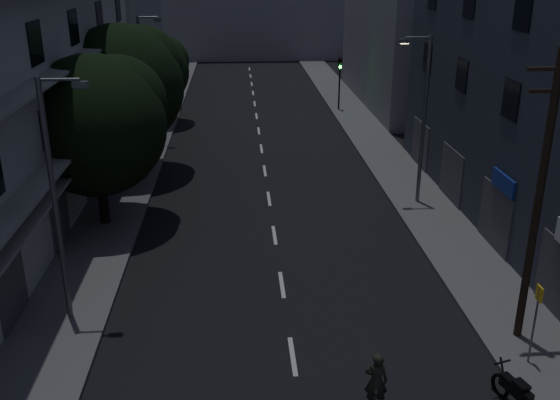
{
  "coord_description": "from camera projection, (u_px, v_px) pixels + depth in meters",
  "views": [
    {
      "loc": [
        -1.51,
        -9.46,
        11.28
      ],
      "look_at": [
        0.0,
        12.0,
        3.0
      ],
      "focal_mm": 40.0,
      "sensor_mm": 36.0,
      "label": 1
    }
  ],
  "objects": [
    {
      "name": "ground",
      "position": [
        264.0,
        168.0,
        36.23
      ],
      "size": [
        160.0,
        160.0,
        0.0
      ],
      "primitive_type": "plane",
      "color": "black",
      "rests_on": "ground"
    },
    {
      "name": "sidewalk_left",
      "position": [
        134.0,
        170.0,
        35.71
      ],
      "size": [
        3.0,
        90.0,
        0.15
      ],
      "primitive_type": "cube",
      "color": "#565659",
      "rests_on": "ground"
    },
    {
      "name": "sidewalk_right",
      "position": [
        391.0,
        164.0,
        36.7
      ],
      "size": [
        3.0,
        90.0,
        0.15
      ],
      "primitive_type": "cube",
      "color": "#565659",
      "rests_on": "ground"
    },
    {
      "name": "lane_markings",
      "position": [
        260.0,
        139.0,
        42.05
      ],
      "size": [
        0.15,
        60.5,
        0.01
      ],
      "color": "beige",
      "rests_on": "ground"
    },
    {
      "name": "building_far_left",
      "position": [
        113.0,
        1.0,
        53.98
      ],
      "size": [
        6.0,
        20.0,
        16.0
      ],
      "primitive_type": "cube",
      "color": "slate",
      "rests_on": "ground"
    },
    {
      "name": "building_far_right",
      "position": [
        402.0,
        24.0,
        50.51
      ],
      "size": [
        6.0,
        20.0,
        13.0
      ],
      "primitive_type": "cube",
      "color": "slate",
      "rests_on": "ground"
    },
    {
      "name": "building_far_end",
      "position": [
        247.0,
        15.0,
        76.33
      ],
      "size": [
        24.0,
        8.0,
        10.0
      ],
      "primitive_type": "cube",
      "color": "slate",
      "rests_on": "ground"
    },
    {
      "name": "tree_near",
      "position": [
        96.0,
        120.0,
        26.75
      ],
      "size": [
        6.13,
        6.13,
        7.56
      ],
      "color": "black",
      "rests_on": "sidewalk_left"
    },
    {
      "name": "tree_mid",
      "position": [
        123.0,
        81.0,
        33.31
      ],
      "size": [
        6.61,
        6.61,
        8.14
      ],
      "color": "black",
      "rests_on": "sidewalk_left"
    },
    {
      "name": "tree_far",
      "position": [
        154.0,
        68.0,
        44.48
      ],
      "size": [
        5.07,
        5.07,
        6.26
      ],
      "color": "black",
      "rests_on": "sidewalk_left"
    },
    {
      "name": "traffic_signal_far_right",
      "position": [
        340.0,
        72.0,
        48.8
      ],
      "size": [
        0.28,
        0.37,
        4.1
      ],
      "color": "black",
      "rests_on": "sidewalk_right"
    },
    {
      "name": "traffic_signal_far_left",
      "position": [
        174.0,
        70.0,
        49.79
      ],
      "size": [
        0.28,
        0.37,
        4.1
      ],
      "color": "black",
      "rests_on": "sidewalk_left"
    },
    {
      "name": "street_lamp_left_near",
      "position": [
        57.0,
        191.0,
        19.3
      ],
      "size": [
        1.51,
        0.25,
        8.0
      ],
      "color": "slate",
      "rests_on": "sidewalk_left"
    },
    {
      "name": "street_lamp_right",
      "position": [
        422.0,
        113.0,
        29.27
      ],
      "size": [
        1.51,
        0.25,
        8.0
      ],
      "color": "#595D60",
      "rests_on": "sidewalk_right"
    },
    {
      "name": "street_lamp_left_far",
      "position": [
        144.0,
        74.0,
        39.3
      ],
      "size": [
        1.51,
        0.25,
        8.0
      ],
      "color": "#55595D",
      "rests_on": "sidewalk_left"
    },
    {
      "name": "utility_pole",
      "position": [
        539.0,
        196.0,
        18.15
      ],
      "size": [
        1.8,
        0.24,
        9.0
      ],
      "color": "black",
      "rests_on": "sidewalk_right"
    },
    {
      "name": "bus_stop_sign",
      "position": [
        536.0,
        311.0,
        17.88
      ],
      "size": [
        0.06,
        0.35,
        2.52
      ],
      "color": "#595B60",
      "rests_on": "sidewalk_right"
    },
    {
      "name": "motorcycle",
      "position": [
        515.0,
        393.0,
        16.65
      ],
      "size": [
        0.76,
        1.83,
        1.21
      ],
      "rotation": [
        0.0,
        0.0,
        0.29
      ],
      "color": "black",
      "rests_on": "ground"
    },
    {
      "name": "cyclist",
      "position": [
        375.0,
        399.0,
        16.1
      ],
      "size": [
        0.85,
        1.71,
        2.08
      ],
      "rotation": [
        0.0,
        0.0,
        -0.18
      ],
      "color": "black",
      "rests_on": "ground"
    }
  ]
}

